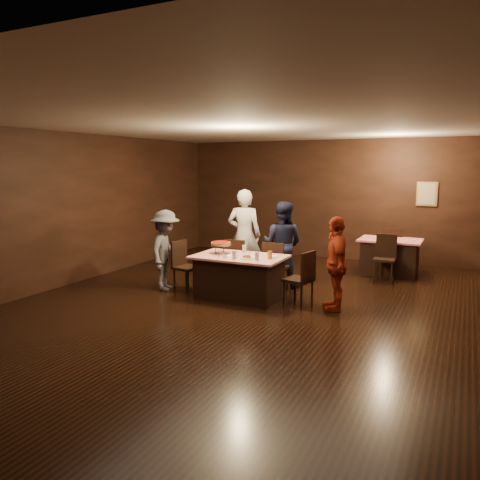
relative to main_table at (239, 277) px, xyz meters
name	(u,v)px	position (x,y,z in m)	size (l,w,h in m)	color
room	(252,179)	(0.51, -0.58, 1.75)	(10.00, 10.04, 3.02)	black
main_table	(239,277)	(0.00, 0.00, 0.00)	(1.60, 1.00, 0.77)	#B2180B
back_table	(390,257)	(2.12, 3.14, 0.00)	(1.30, 0.90, 0.77)	red
chair_far_left	(238,262)	(-0.40, 0.75, 0.09)	(0.42, 0.42, 0.95)	black
chair_far_right	(276,266)	(0.40, 0.75, 0.09)	(0.42, 0.42, 0.95)	black
chair_end_left	(187,266)	(-1.10, 0.00, 0.09)	(0.42, 0.42, 0.95)	black
chair_end_right	(298,278)	(1.10, 0.00, 0.09)	(0.42, 0.42, 0.95)	black
chair_back_near	(385,258)	(2.12, 2.44, 0.09)	(0.42, 0.42, 0.95)	black
chair_back_far	(394,248)	(2.12, 3.74, 0.09)	(0.42, 0.42, 0.95)	black
diner_white_jacket	(244,235)	(-0.51, 1.26, 0.56)	(0.69, 0.45, 1.88)	silver
diner_navy_hoodie	(282,244)	(0.37, 1.16, 0.45)	(0.81, 0.63, 1.67)	black
diner_grey_knit	(165,250)	(-1.52, -0.09, 0.38)	(0.99, 0.57, 1.53)	#4C4D51
diner_red_shirt	(336,264)	(1.71, 0.06, 0.39)	(0.91, 0.38, 1.55)	#9D2B13
pizza_stand	(221,244)	(-0.40, 0.05, 0.57)	(0.38, 0.38, 0.22)	black
plate_with_slice	(248,257)	(0.25, -0.18, 0.41)	(0.25, 0.25, 0.06)	white
plate_empty	(272,256)	(0.55, 0.15, 0.39)	(0.25, 0.25, 0.01)	white
glass_front_left	(234,255)	(0.05, -0.30, 0.46)	(0.08, 0.08, 0.14)	silver
glass_front_right	(257,256)	(0.45, -0.25, 0.46)	(0.08, 0.08, 0.14)	silver
glass_amber	(270,255)	(0.60, -0.05, 0.46)	(0.08, 0.08, 0.14)	#BF7F26
glass_back	(244,249)	(-0.05, 0.30, 0.46)	(0.08, 0.08, 0.14)	silver
condiments	(223,255)	(-0.18, -0.28, 0.43)	(0.17, 0.10, 0.09)	silver
napkin_center	(255,257)	(0.30, 0.00, 0.39)	(0.16, 0.16, 0.01)	white
napkin_left	(231,255)	(-0.15, -0.05, 0.39)	(0.16, 0.16, 0.01)	white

